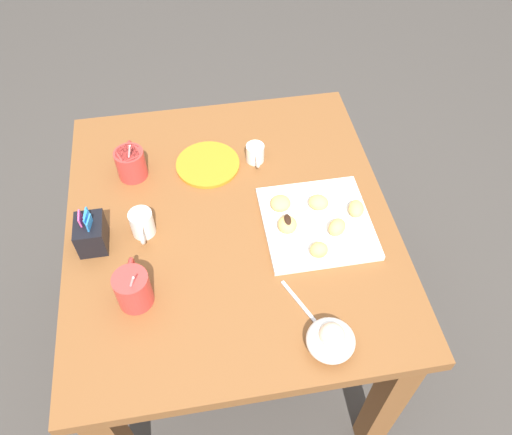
{
  "coord_description": "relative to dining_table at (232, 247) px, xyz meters",
  "views": [
    {
      "loc": [
        -0.84,
        0.07,
        1.76
      ],
      "look_at": [
        -0.02,
        -0.07,
        0.73
      ],
      "focal_mm": 35.92,
      "sensor_mm": 36.0,
      "label": 1
    }
  ],
  "objects": [
    {
      "name": "ground_plane",
      "position": [
        0.0,
        0.0,
        -0.58
      ],
      "size": [
        8.0,
        8.0,
        0.0
      ],
      "primitive_type": "plane",
      "color": "#423D38"
    },
    {
      "name": "dining_table",
      "position": [
        0.0,
        0.0,
        0.0
      ],
      "size": [
        0.95,
        0.85,
        0.71
      ],
      "color": "brown",
      "rests_on": "ground_plane"
    },
    {
      "name": "pastry_plate_square",
      "position": [
        -0.06,
        -0.22,
        0.14
      ],
      "size": [
        0.28,
        0.28,
        0.02
      ],
      "primitive_type": "cube",
      "color": "white",
      "rests_on": "dining_table"
    },
    {
      "name": "coffee_mug_red_left",
      "position": [
        -0.2,
        0.25,
        0.18
      ],
      "size": [
        0.12,
        0.08,
        0.14
      ],
      "color": "red",
      "rests_on": "dining_table"
    },
    {
      "name": "coffee_mug_red_right",
      "position": [
        0.21,
        0.25,
        0.17
      ],
      "size": [
        0.12,
        0.08,
        0.13
      ],
      "color": "red",
      "rests_on": "dining_table"
    },
    {
      "name": "cream_pitcher_white",
      "position": [
        -0.01,
        0.22,
        0.17
      ],
      "size": [
        0.1,
        0.06,
        0.07
      ],
      "color": "white",
      "rests_on": "dining_table"
    },
    {
      "name": "sugar_caddy",
      "position": [
        -0.02,
        0.35,
        0.17
      ],
      "size": [
        0.09,
        0.07,
        0.11
      ],
      "color": "black",
      "rests_on": "dining_table"
    },
    {
      "name": "ice_cream_bowl",
      "position": [
        -0.39,
        -0.17,
        0.16
      ],
      "size": [
        0.11,
        0.11,
        0.08
      ],
      "color": "white",
      "rests_on": "dining_table"
    },
    {
      "name": "chocolate_sauce_pitcher",
      "position": [
        0.21,
        -0.1,
        0.16
      ],
      "size": [
        0.09,
        0.05,
        0.06
      ],
      "color": "white",
      "rests_on": "dining_table"
    },
    {
      "name": "saucer_orange_left",
      "position": [
        0.21,
        0.04,
        0.13
      ],
      "size": [
        0.18,
        0.18,
        0.01
      ],
      "primitive_type": "cylinder",
      "color": "orange",
      "rests_on": "dining_table"
    },
    {
      "name": "loose_spoon_near_saucer",
      "position": [
        -0.31,
        -0.14,
        0.13
      ],
      "size": [
        0.15,
        0.08,
        0.01
      ],
      "color": "silver",
      "rests_on": "dining_table"
    },
    {
      "name": "beignet_0",
      "position": [
        -0.07,
        -0.14,
        0.16
      ],
      "size": [
        0.06,
        0.05,
        0.04
      ],
      "primitive_type": "ellipsoid",
      "rotation": [
        0.0,
        0.0,
        6.19
      ],
      "color": "#E5B260",
      "rests_on": "pastry_plate_square"
    },
    {
      "name": "chocolate_drizzle_0",
      "position": [
        -0.07,
        -0.14,
        0.18
      ],
      "size": [
        0.04,
        0.02,
        0.0
      ],
      "primitive_type": "ellipsoid",
      "rotation": [
        0.0,
        0.0,
        6.24
      ],
      "color": "black",
      "rests_on": "beignet_0"
    },
    {
      "name": "beignet_1",
      "position": [
        0.01,
        -0.14,
        0.16
      ],
      "size": [
        0.08,
        0.08,
        0.03
      ],
      "primitive_type": "ellipsoid",
      "rotation": [
        0.0,
        0.0,
        3.8
      ],
      "color": "#E5B260",
      "rests_on": "pastry_plate_square"
    },
    {
      "name": "beignet_2",
      "position": [
        -0.01,
        -0.23,
        0.16
      ],
      "size": [
        0.06,
        0.07,
        0.03
      ],
      "primitive_type": "ellipsoid",
      "rotation": [
        0.0,
        0.0,
        1.16
      ],
      "color": "#E5B260",
      "rests_on": "pastry_plate_square"
    },
    {
      "name": "beignet_3",
      "position": [
        -0.1,
        -0.26,
        0.16
      ],
      "size": [
        0.07,
        0.07,
        0.04
      ],
      "primitive_type": "ellipsoid",
      "rotation": [
        0.0,
        0.0,
        5.51
      ],
      "color": "#E5B260",
      "rests_on": "pastry_plate_square"
    },
    {
      "name": "beignet_4",
      "position": [
        -0.16,
        -0.2,
        0.16
      ],
      "size": [
        0.04,
        0.05,
        0.04
      ],
      "primitive_type": "ellipsoid",
      "rotation": [
        0.0,
        0.0,
        3.17
      ],
      "color": "#E5B260",
      "rests_on": "pastry_plate_square"
    },
    {
      "name": "beignet_5",
      "position": [
        -0.05,
        -0.33,
        0.16
      ],
      "size": [
        0.06,
        0.05,
        0.03
      ],
      "primitive_type": "ellipsoid",
      "rotation": [
        0.0,
        0.0,
        4.41
      ],
      "color": "#E5B260",
      "rests_on": "pastry_plate_square"
    }
  ]
}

